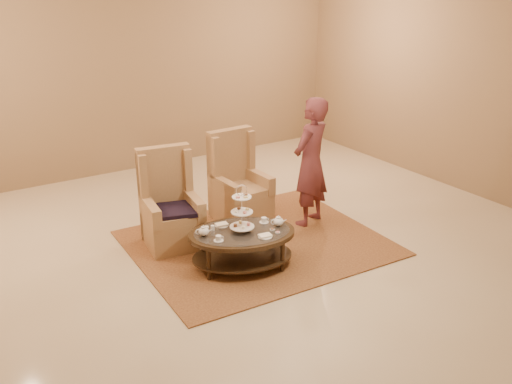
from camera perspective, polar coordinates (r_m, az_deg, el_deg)
ground at (r=6.95m, az=0.09°, el=-6.70°), size 8.00×8.00×0.00m
ceiling at (r=6.95m, az=0.09°, el=-6.70°), size 8.00×8.00×0.02m
wall_back at (r=9.86m, az=-12.86°, el=11.99°), size 8.00×0.04×3.50m
wall_right at (r=9.08m, az=22.23°, el=10.18°), size 0.04×8.00×3.50m
rug at (r=7.32m, az=0.12°, el=-5.11°), size 3.14×2.66×0.02m
tea_table at (r=6.60m, az=-1.40°, el=-4.62°), size 1.45×1.22×1.03m
armchair_left at (r=7.24m, az=-8.55°, el=-2.08°), size 0.76×0.78×1.24m
armchair_right at (r=7.92m, az=-1.84°, el=0.24°), size 0.70×0.72×1.24m
person at (r=7.61m, az=5.48°, el=2.95°), size 0.75×0.63×1.76m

